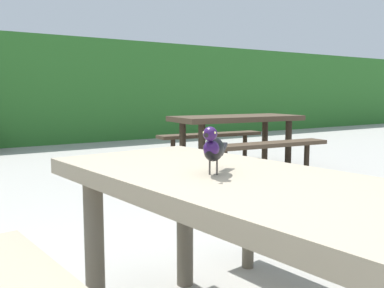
% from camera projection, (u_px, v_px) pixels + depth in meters
% --- Properties ---
extents(picnic_table_foreground, '(1.85, 1.88, 0.74)m').
position_uv_depth(picnic_table_foreground, '(246.00, 227.00, 1.54)').
color(picnic_table_foreground, gray).
rests_on(picnic_table_foreground, ground).
extents(bird_grackle, '(0.23, 0.21, 0.18)m').
position_uv_depth(bird_grackle, '(213.00, 148.00, 1.56)').
color(bird_grackle, black).
rests_on(bird_grackle, picnic_table_foreground).
extents(picnic_table_mid_right, '(1.86, 1.82, 0.74)m').
position_uv_depth(picnic_table_mid_right, '(237.00, 129.00, 5.81)').
color(picnic_table_mid_right, '#473828').
rests_on(picnic_table_mid_right, ground).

